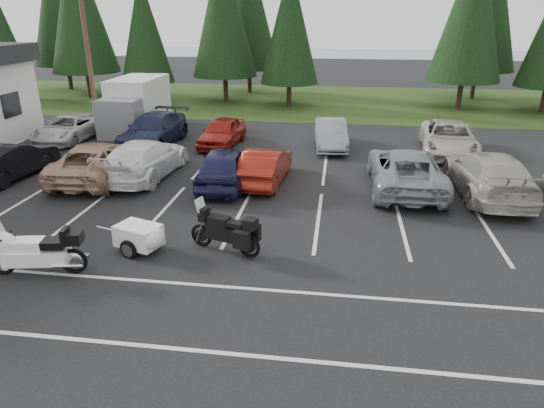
{
  "coord_description": "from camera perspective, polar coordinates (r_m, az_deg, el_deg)",
  "views": [
    {
      "loc": [
        3.73,
        -13.81,
        6.49
      ],
      "look_at": [
        1.86,
        -0.5,
        1.12
      ],
      "focal_mm": 32.0,
      "sensor_mm": 36.0,
      "label": 1
    }
  ],
  "objects": [
    {
      "name": "touring_motorcycle",
      "position": [
        14.03,
        -26.1,
        -4.58
      ],
      "size": [
        2.95,
        1.36,
        1.57
      ],
      "primitive_type": null,
      "rotation": [
        0.0,
        0.0,
        0.18
      ],
      "color": "white",
      "rests_on": "ground"
    },
    {
      "name": "conifer_2",
      "position": [
        41.59,
        -21.84,
        21.0
      ],
      "size": [
        5.1,
        5.1,
        11.89
      ],
      "color": "#332316",
      "rests_on": "ground"
    },
    {
      "name": "car_near_7",
      "position": [
        19.79,
        24.15,
        3.22
      ],
      "size": [
        2.5,
        5.77,
        1.65
      ],
      "primitive_type": "imported",
      "rotation": [
        0.0,
        0.0,
        3.17
      ],
      "color": "#AAA69C",
      "rests_on": "ground"
    },
    {
      "name": "car_far_3",
      "position": [
        24.83,
        6.93,
        8.16
      ],
      "size": [
        1.86,
        4.37,
        1.4
      ],
      "primitive_type": "imported",
      "rotation": [
        0.0,
        0.0,
        0.09
      ],
      "color": "gray",
      "rests_on": "ground"
    },
    {
      "name": "car_near_1",
      "position": [
        22.8,
        -28.41,
        4.52
      ],
      "size": [
        1.93,
        4.57,
        1.47
      ],
      "primitive_type": "imported",
      "rotation": [
        0.0,
        0.0,
        3.06
      ],
      "color": "black",
      "rests_on": "ground"
    },
    {
      "name": "conifer_4",
      "position": [
        37.73,
        -5.79,
        21.75
      ],
      "size": [
        4.8,
        4.8,
        11.17
      ],
      "color": "#332316",
      "rests_on": "ground"
    },
    {
      "name": "car_far_2",
      "position": [
        25.2,
        -5.88,
        8.42
      ],
      "size": [
        2.02,
        4.28,
        1.41
      ],
      "primitive_type": "imported",
      "rotation": [
        0.0,
        0.0,
        -0.09
      ],
      "color": "maroon",
      "rests_on": "ground"
    },
    {
      "name": "conifer_3",
      "position": [
        38.0,
        -14.85,
        19.28
      ],
      "size": [
        3.87,
        3.87,
        9.02
      ],
      "color": "#332316",
      "rests_on": "ground"
    },
    {
      "name": "car_near_5",
      "position": [
        19.52,
        -0.81,
        4.54
      ],
      "size": [
        1.78,
        4.35,
        1.4
      ],
      "primitive_type": "imported",
      "rotation": [
        0.0,
        0.0,
        3.07
      ],
      "color": "maroon",
      "rests_on": "ground"
    },
    {
      "name": "car_near_2",
      "position": [
        21.21,
        -19.74,
        4.84
      ],
      "size": [
        2.87,
        5.65,
        1.53
      ],
      "primitive_type": "imported",
      "rotation": [
        0.0,
        0.0,
        3.2
      ],
      "color": "tan",
      "rests_on": "ground"
    },
    {
      "name": "conifer_back_a",
      "position": [
        47.21,
        -23.84,
        20.95
      ],
      "size": [
        5.28,
        5.28,
        12.3
      ],
      "color": "#332316",
      "rests_on": "ground"
    },
    {
      "name": "car_near_6",
      "position": [
        19.43,
        15.44,
        3.96
      ],
      "size": [
        2.66,
        5.74,
        1.59
      ],
      "primitive_type": "imported",
      "rotation": [
        0.0,
        0.0,
        3.14
      ],
      "color": "gray",
      "rests_on": "ground"
    },
    {
      "name": "box_truck",
      "position": [
        29.24,
        -16.09,
        11.04
      ],
      "size": [
        2.4,
        5.6,
        2.9
      ],
      "primitive_type": null,
      "color": "silver",
      "rests_on": "ground"
    },
    {
      "name": "car_far_1",
      "position": [
        25.94,
        -13.78,
        8.47
      ],
      "size": [
        2.56,
        5.55,
        1.57
      ],
      "primitive_type": "imported",
      "rotation": [
        0.0,
        0.0,
        -0.07
      ],
      "color": "#181E3C",
      "rests_on": "ground"
    },
    {
      "name": "conifer_back_b",
      "position": [
        42.03,
        -2.81,
        22.15
      ],
      "size": [
        4.97,
        4.97,
        11.58
      ],
      "color": "#332316",
      "rests_on": "ground"
    },
    {
      "name": "lake_water",
      "position": [
        69.11,
        8.53,
        16.18
      ],
      "size": [
        70.0,
        50.0,
        0.02
      ],
      "primitive_type": "cube",
      "color": "slate",
      "rests_on": "ground"
    },
    {
      "name": "car_far_4",
      "position": [
        25.13,
        20.06,
        7.29
      ],
      "size": [
        3.03,
        5.66,
        1.51
      ],
      "primitive_type": "imported",
      "rotation": [
        0.0,
        0.0,
        -0.1
      ],
      "color": "#B8B0A8",
      "rests_on": "ground"
    },
    {
      "name": "grass_strip",
      "position": [
        38.54,
        2.38,
        12.09
      ],
      "size": [
        80.0,
        16.0,
        0.01
      ],
      "primitive_type": "cube",
      "color": "#223912",
      "rests_on": "ground"
    },
    {
      "name": "conifer_6",
      "position": [
        36.85,
        22.48,
        20.62
      ],
      "size": [
        4.93,
        4.93,
        11.48
      ],
      "color": "#332316",
      "rests_on": "ground"
    },
    {
      "name": "stall_markings",
      "position": [
        17.49,
        -4.9,
        -0.06
      ],
      "size": [
        32.0,
        16.0,
        0.01
      ],
      "primitive_type": "cube",
      "color": "silver",
      "rests_on": "ground"
    },
    {
      "name": "adventure_motorcycle",
      "position": [
        13.83,
        -5.66,
        -2.74
      ],
      "size": [
        2.68,
        1.65,
        1.54
      ],
      "primitive_type": null,
      "rotation": [
        0.0,
        0.0,
        -0.33
      ],
      "color": "black",
      "rests_on": "ground"
    },
    {
      "name": "ground",
      "position": [
        15.71,
        -6.49,
        -2.76
      ],
      "size": [
        120.0,
        120.0,
        0.0
      ],
      "primitive_type": "plane",
      "color": "black",
      "rests_on": "ground"
    },
    {
      "name": "conifer_5",
      "position": [
        35.62,
        2.12,
        20.4
      ],
      "size": [
        4.14,
        4.14,
        9.63
      ],
      "color": "#332316",
      "rests_on": "ground"
    },
    {
      "name": "car_near_4",
      "position": [
        19.27,
        -5.61,
        4.44
      ],
      "size": [
        2.11,
        4.65,
        1.55
      ],
      "primitive_type": "imported",
      "rotation": [
        0.0,
        0.0,
        3.2
      ],
      "color": "#1B1A41",
      "rests_on": "ground"
    },
    {
      "name": "utility_pole",
      "position": [
        29.29,
        -20.92,
        16.94
      ],
      "size": [
        1.6,
        0.26,
        9.0
      ],
      "color": "#473321",
      "rests_on": "ground"
    },
    {
      "name": "car_far_0",
      "position": [
        28.28,
        -22.76,
        8.23
      ],
      "size": [
        2.29,
        4.83,
        1.33
      ],
      "primitive_type": "imported",
      "rotation": [
        0.0,
        0.0,
        -0.02
      ],
      "color": "silver",
      "rests_on": "ground"
    },
    {
      "name": "cargo_trailer",
      "position": [
        14.47,
        -15.39,
        -3.88
      ],
      "size": [
        2.01,
        1.52,
        0.82
      ],
      "primitive_type": null,
      "rotation": [
        0.0,
        0.0,
        -0.33
      ],
      "color": "white",
      "rests_on": "ground"
    },
    {
      "name": "car_near_3",
      "position": [
        20.86,
        -14.75,
        5.19
      ],
      "size": [
        2.52,
        5.52,
        1.57
      ],
      "primitive_type": "imported",
      "rotation": [
        0.0,
        0.0,
        3.08
      ],
      "color": "white",
      "rests_on": "ground"
    }
  ]
}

